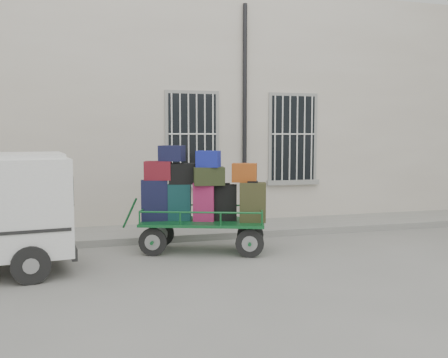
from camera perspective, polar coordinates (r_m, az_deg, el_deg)
name	(u,v)px	position (r m, az deg, el deg)	size (l,w,h in m)	color
ground	(244,254)	(9.95, 2.32, -8.51)	(80.00, 80.00, 0.00)	slate
building	(188,113)	(15.01, -4.18, 7.56)	(24.00, 5.15, 6.00)	#BCB1A1
sidewalk	(216,230)	(11.99, -0.94, -5.80)	(24.00, 1.70, 0.15)	slate
luggage_cart	(201,198)	(9.91, -2.70, -2.22)	(2.88, 1.84, 2.12)	black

